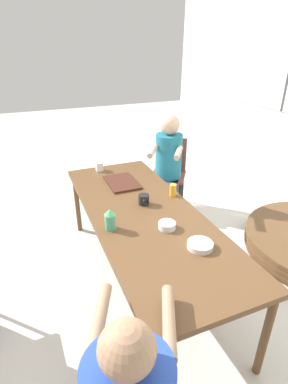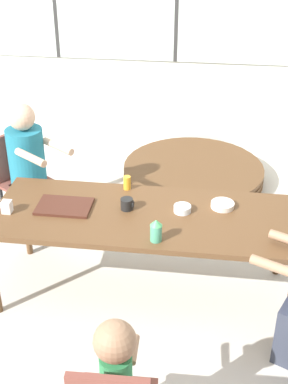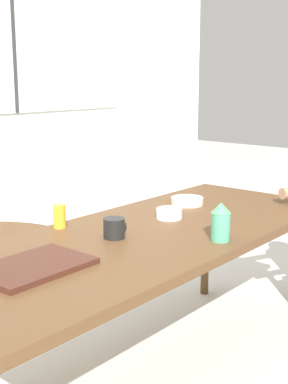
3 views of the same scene
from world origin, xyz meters
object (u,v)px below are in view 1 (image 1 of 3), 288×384
Objects in this scene: bowl_white_shallow at (167,225)px; bowl_cereal at (200,245)px; chair_for_man_blue_shirt at (170,167)px; juice_glass at (173,190)px; coffee_mug at (144,200)px; sippy_cup at (110,219)px; person_man_blue_shirt at (168,169)px; milk_carton_small at (99,167)px.

bowl_white_shallow is 0.30m from bowl_cereal.
chair_for_man_blue_shirt reaches higher than bowl_white_shallow.
bowl_white_shallow is (0.44, -0.27, -0.03)m from juice_glass.
coffee_mug is (1.09, -0.79, 0.24)m from chair_for_man_blue_shirt.
sippy_cup is 0.40m from bowl_white_shallow.
chair_for_man_blue_shirt is 0.73× the size of person_man_blue_shirt.
bowl_white_shallow is at bearing 2.41° from coffee_mug.
sippy_cup is at bearing -111.35° from bowl_white_shallow.
juice_glass is 0.52m from bowl_white_shallow.
bowl_white_shallow is at bearing -31.74° from juice_glass.
sippy_cup reaches higher than milk_carton_small.
chair_for_man_blue_shirt reaches higher than coffee_mug.
person_man_blue_shirt is (0.13, -0.09, 0.03)m from chair_for_man_blue_shirt.
juice_glass reaches higher than bowl_white_shallow.
coffee_mug is 0.68m from bowl_cereal.
coffee_mug is 0.29m from juice_glass.
chair_for_man_blue_shirt is at bearing 144.02° from coffee_mug.
juice_glass reaches higher than milk_carton_small.
chair_for_man_blue_shirt is 5.35× the size of sippy_cup.
sippy_cup is 1.30× the size of bowl_white_shallow.
coffee_mug is 0.90× the size of juice_glass.
juice_glass is at bearing 148.26° from bowl_white_shallow.
person_man_blue_shirt is 1.02m from juice_glass.
milk_carton_small is at bearing -169.58° from coffee_mug.
person_man_blue_shirt reaches higher than milk_carton_small.
person_man_blue_shirt is 9.57× the size of bowl_white_shallow.
person_man_blue_shirt is 1.20m from coffee_mug.
coffee_mug reaches higher than bowl_cereal.
milk_carton_small is (0.12, -0.85, 0.21)m from person_man_blue_shirt.
sippy_cup reaches higher than chair_for_man_blue_shirt.
sippy_cup is (0.25, -0.36, 0.04)m from coffee_mug.
person_man_blue_shirt reaches higher than coffee_mug.
coffee_mug is at bearing -170.36° from bowl_cereal.
chair_for_man_blue_shirt is 0.17m from person_man_blue_shirt.
juice_glass is 0.90m from milk_carton_small.
juice_glass is at bearing 29.27° from milk_carton_small.
person_man_blue_shirt is 13.08× the size of milk_carton_small.
chair_for_man_blue_shirt is 8.97× the size of coffee_mug.
juice_glass is 0.74m from bowl_cereal.
coffee_mug is 0.39m from bowl_white_shallow.
bowl_cereal is (1.63, -0.59, 0.18)m from person_man_blue_shirt.
coffee_mug is at bearing 88.53° from person_man_blue_shirt.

